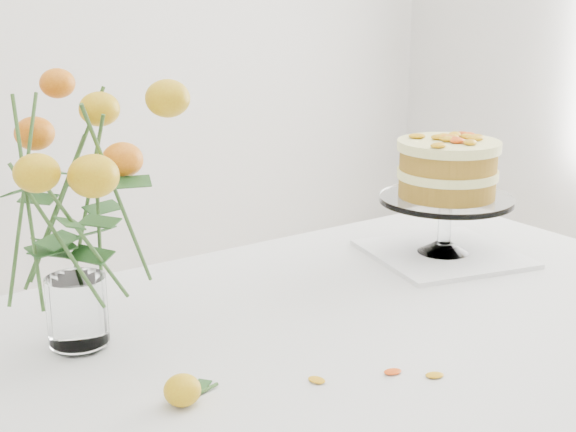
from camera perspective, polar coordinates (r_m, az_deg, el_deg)
name	(u,v)px	position (r m, az deg, el deg)	size (l,w,h in m)	color
table	(340,383)	(1.27, 3.70, -11.80)	(1.43, 0.93, 0.76)	tan
napkin	(443,254)	(1.61, 10.96, -2.66)	(0.27, 0.27, 0.01)	silver
cake_stand	(447,175)	(1.57, 11.26, 2.88)	(0.26, 0.26, 0.23)	white
rose_vase	(67,177)	(1.15, -15.43, 2.69)	(0.36, 0.36, 0.44)	white
loose_rose_near	(183,390)	(1.04, -7.51, -12.18)	(0.08, 0.05, 0.04)	gold
stray_petal_a	(317,380)	(1.10, 2.06, -11.60)	(0.03, 0.02, 0.00)	orange
stray_petal_b	(393,372)	(1.13, 7.46, -10.94)	(0.03, 0.02, 0.00)	orange
stray_petal_c	(435,375)	(1.13, 10.39, -11.09)	(0.03, 0.02, 0.00)	orange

